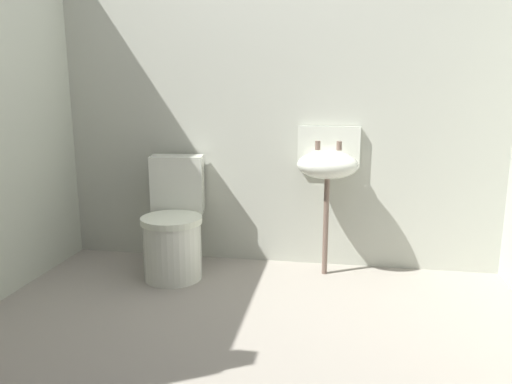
% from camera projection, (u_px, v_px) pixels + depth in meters
% --- Properties ---
extents(ground_plane, '(3.46, 2.70, 0.08)m').
position_uv_depth(ground_plane, '(247.00, 346.00, 2.48)').
color(ground_plane, gray).
extents(wall_back, '(3.46, 0.10, 2.24)m').
position_uv_depth(wall_back, '(278.00, 105.00, 3.39)').
color(wall_back, '#B5B8A8').
rests_on(wall_back, ground).
extents(toilet_near_wall, '(0.47, 0.65, 0.78)m').
position_uv_depth(toilet_near_wall, '(174.00, 228.00, 3.28)').
color(toilet_near_wall, silver).
rests_on(toilet_near_wall, ground).
extents(sink, '(0.42, 0.35, 0.99)m').
position_uv_depth(sink, '(328.00, 164.00, 3.21)').
color(sink, '#6F594E').
rests_on(sink, ground).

